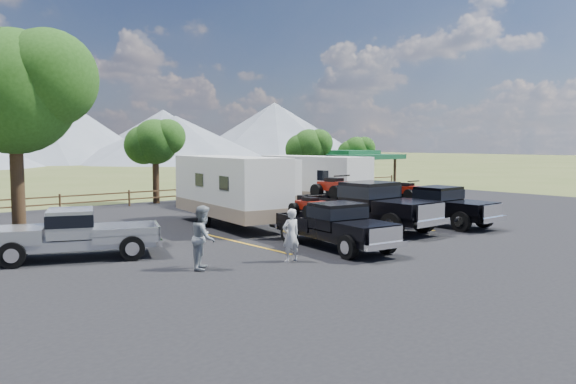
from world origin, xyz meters
TOP-DOWN VIEW (x-y plane):
  - ground at (0.00, 0.00)m, footprint 320.00×320.00m
  - asphalt_lot at (0.00, 3.00)m, footprint 44.00×34.00m
  - stall_lines at (0.00, 4.00)m, footprint 12.12×5.50m
  - tree_big_nw at (-12.55, 9.03)m, footprint 5.54×5.18m
  - tree_ne_a at (8.97, 17.01)m, footprint 3.11×2.92m
  - tree_ne_b at (14.98, 18.01)m, footprint 2.77×2.59m
  - tree_north at (-2.03, 19.02)m, footprint 3.46×3.24m
  - rail_fence at (2.00, 18.50)m, footprint 36.12×0.12m
  - pavilion at (13.00, 17.00)m, footprint 6.20×6.20m
  - rig_left at (-4.06, 1.24)m, footprint 2.44×5.61m
  - rig_center at (0.14, 3.59)m, footprint 2.54×6.90m
  - rig_right at (3.49, 2.38)m, footprint 2.11×5.89m
  - trailer_left at (-3.90, 8.03)m, footprint 3.27×9.04m
  - trailer_center at (0.19, 12.27)m, footprint 2.22×8.23m
  - trailer_right at (3.73, 10.70)m, footprint 2.52×8.59m
  - pickup_silver at (-11.79, 5.20)m, footprint 5.66×3.57m
  - person_a at (-6.74, 0.43)m, footprint 0.64×0.45m
  - person_b at (-9.37, 1.31)m, footprint 1.15×1.17m

SIDE VIEW (x-z plane):
  - ground at x=0.00m, z-range 0.00..0.00m
  - asphalt_lot at x=0.00m, z-range 0.00..0.04m
  - stall_lines at x=0.00m, z-range 0.04..0.05m
  - rail_fence at x=2.00m, z-range 0.11..1.11m
  - person_a at x=-6.74m, z-range 0.04..1.72m
  - pickup_silver at x=-11.79m, z-range 0.07..1.69m
  - rig_left at x=-4.06m, z-range 0.01..1.82m
  - rig_right at x=3.49m, z-range 0.00..1.97m
  - person_b at x=-9.37m, z-range 0.04..1.94m
  - rig_center at x=0.14m, z-range 0.00..2.29m
  - trailer_center at x=0.19m, z-range 0.11..2.98m
  - trailer_right at x=3.73m, z-range 0.11..3.09m
  - trailer_left at x=-3.90m, z-range 0.11..3.24m
  - pavilion at x=13.00m, z-range 1.18..4.40m
  - tree_ne_b at x=14.98m, z-range 0.99..5.26m
  - tree_ne_a at x=8.97m, z-range 1.10..5.86m
  - tree_north at x=-2.03m, z-range 1.21..6.46m
  - tree_big_nw at x=-12.55m, z-range 1.68..9.52m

